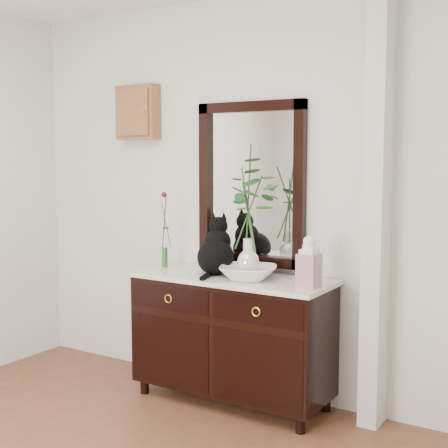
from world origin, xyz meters
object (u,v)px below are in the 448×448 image
Objects in this scene: cat at (216,245)px; ginger_jar at (309,261)px; lotus_bowl at (248,273)px; sideboard at (232,332)px.

ginger_jar is (0.70, -0.06, -0.03)m from cat.
lotus_bowl is (0.28, -0.05, -0.15)m from cat.
cat is at bearing 175.17° from ginger_jar.
ginger_jar is at bearing -21.95° from cat.
ginger_jar is (0.42, -0.01, 0.12)m from lotus_bowl.
sideboard is 3.45× the size of cat.
lotus_bowl is at bearing -17.90° from sideboard.
sideboard is 3.73× the size of lotus_bowl.
lotus_bowl is (0.15, -0.05, 0.42)m from sideboard.
cat reaches higher than ginger_jar.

